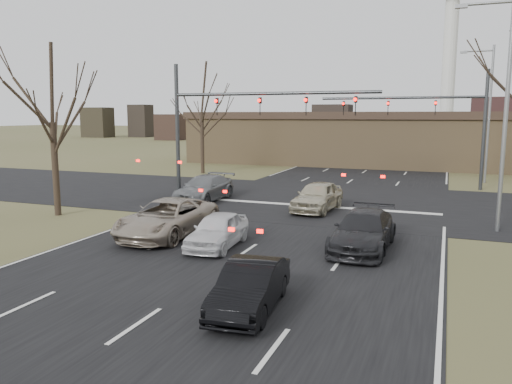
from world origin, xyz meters
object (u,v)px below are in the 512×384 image
(building, at_px, (397,139))
(car_silver_suv, at_px, (167,218))
(streetlight_right_near, at_px, (502,102))
(car_charcoal_sedan, at_px, (363,231))
(car_black_hatch, at_px, (250,286))
(car_silver_ahead, at_px, (317,196))
(mast_arm_near, at_px, (227,114))
(car_grey_ahead, at_px, (204,188))
(mast_arm_far, at_px, (440,115))
(streetlight_right_far, at_px, (487,107))
(car_white_sedan, at_px, (218,230))

(building, relative_size, car_silver_suv, 7.71)
(streetlight_right_near, xyz_separation_m, car_charcoal_sedan, (-4.82, -5.03, -4.87))
(car_black_hatch, bearing_deg, car_silver_ahead, 91.37)
(car_silver_ahead, bearing_deg, car_black_hatch, -78.87)
(mast_arm_near, bearing_deg, car_silver_suv, -82.08)
(car_silver_suv, distance_m, car_grey_ahead, 8.71)
(car_charcoal_sedan, xyz_separation_m, car_silver_ahead, (-3.50, 6.89, 0.06))
(mast_arm_far, xyz_separation_m, car_charcoal_sedan, (-2.18, -18.03, -4.30))
(streetlight_right_far, bearing_deg, car_black_hatch, -103.79)
(streetlight_right_far, bearing_deg, car_white_sedan, -114.13)
(car_charcoal_sedan, relative_size, car_grey_ahead, 0.97)
(car_silver_suv, height_order, car_grey_ahead, car_silver_suv)
(car_silver_suv, xyz_separation_m, car_black_hatch, (6.20, -6.19, -0.13))
(car_charcoal_sedan, xyz_separation_m, car_grey_ahead, (-10.50, 7.53, 0.02))
(building, relative_size, car_charcoal_sedan, 8.58)
(mast_arm_near, xyz_separation_m, car_silver_ahead, (5.73, -1.14, -4.30))
(streetlight_right_near, bearing_deg, building, 103.69)
(car_grey_ahead, bearing_deg, car_silver_ahead, -4.93)
(car_white_sedan, bearing_deg, car_silver_suv, 158.86)
(building, xyz_separation_m, car_grey_ahead, (-8.50, -25.50, -1.93))
(mast_arm_far, height_order, car_white_sedan, mast_arm_far)
(mast_arm_far, bearing_deg, car_grey_ahead, -140.38)
(streetlight_right_near, relative_size, car_black_hatch, 2.61)
(car_charcoal_sedan, distance_m, car_grey_ahead, 12.92)
(car_charcoal_sedan, relative_size, car_silver_ahead, 1.08)
(car_white_sedan, distance_m, car_black_hatch, 6.39)
(car_silver_suv, bearing_deg, car_silver_ahead, 59.51)
(car_charcoal_sedan, bearing_deg, streetlight_right_far, 77.56)
(car_silver_suv, height_order, car_silver_ahead, car_silver_ahead)
(car_black_hatch, bearing_deg, mast_arm_near, 110.70)
(car_grey_ahead, relative_size, car_silver_ahead, 1.12)
(building, distance_m, mast_arm_far, 15.75)
(mast_arm_near, height_order, car_silver_suv, mast_arm_near)
(streetlight_right_near, relative_size, car_grey_ahead, 1.97)
(streetlight_right_far, bearing_deg, streetlight_right_near, -91.68)
(car_grey_ahead, height_order, car_silver_ahead, car_silver_ahead)
(building, relative_size, car_grey_ahead, 8.34)
(streetlight_right_far, xyz_separation_m, car_black_hatch, (-7.13, -29.03, -4.96))
(car_white_sedan, bearing_deg, car_grey_ahead, 115.50)
(car_charcoal_sedan, bearing_deg, car_silver_ahead, 118.07)
(car_charcoal_sedan, bearing_deg, car_grey_ahead, 145.50)
(streetlight_right_far, relative_size, car_grey_ahead, 1.97)
(building, height_order, car_grey_ahead, building)
(streetlight_right_near, bearing_deg, mast_arm_far, 101.47)
(building, height_order, car_white_sedan, building)
(mast_arm_near, bearing_deg, mast_arm_far, 41.22)
(streetlight_right_near, bearing_deg, car_grey_ahead, 170.73)
(streetlight_right_far, bearing_deg, car_charcoal_sedan, -103.58)
(streetlight_right_near, relative_size, streetlight_right_far, 1.00)
(car_grey_ahead, distance_m, car_silver_ahead, 7.03)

